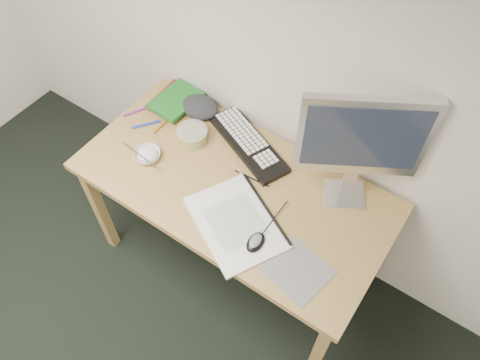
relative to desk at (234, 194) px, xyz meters
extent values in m
plane|color=silver|center=(-0.15, 0.37, 0.63)|extent=(3.60, 0.00, 3.60)
cube|color=#AB8A4E|center=(-0.65, -0.30, -0.31)|extent=(0.05, 0.05, 0.71)
cube|color=#AB8A4E|center=(0.65, -0.30, -0.31)|extent=(0.05, 0.05, 0.71)
cube|color=#AB8A4E|center=(-0.65, 0.30, -0.31)|extent=(0.05, 0.05, 0.71)
cube|color=#AB8A4E|center=(0.65, 0.30, -0.31)|extent=(0.05, 0.05, 0.71)
cube|color=#AB8A4E|center=(0.00, 0.00, 0.06)|extent=(1.40, 0.70, 0.03)
cube|color=slate|center=(0.44, -0.20, 0.08)|extent=(0.27, 0.25, 0.00)
cube|color=white|center=(0.13, -0.16, 0.09)|extent=(0.51, 0.46, 0.01)
cube|color=black|center=(-0.07, 0.22, 0.10)|extent=(0.49, 0.32, 0.03)
cube|color=silver|center=(0.43, 0.23, 0.09)|extent=(0.22, 0.21, 0.01)
cube|color=silver|center=(0.43, 0.23, 0.17)|extent=(0.06, 0.04, 0.16)
cube|color=silver|center=(0.43, 0.23, 0.45)|extent=(0.43, 0.28, 0.39)
cube|color=black|center=(0.43, 0.23, 0.46)|extent=(0.38, 0.23, 0.31)
ellipsoid|color=black|center=(0.25, -0.20, 0.11)|extent=(0.07, 0.10, 0.03)
imported|color=white|center=(-0.41, -0.10, 0.10)|extent=(0.14, 0.14, 0.04)
cylinder|color=silver|center=(-0.42, -0.13, 0.12)|extent=(0.23, 0.04, 0.02)
cylinder|color=#D9D94C|center=(-0.30, 0.10, 0.12)|extent=(0.17, 0.17, 0.07)
cube|color=maroon|center=(-0.54, 0.25, 0.09)|extent=(0.18, 0.24, 0.02)
cube|color=#1B6F23|center=(-0.51, 0.24, 0.12)|extent=(0.19, 0.25, 0.02)
ellipsoid|color=#282A30|center=(-0.39, 0.27, 0.12)|extent=(0.18, 0.16, 0.07)
cylinder|color=pink|center=(0.02, 0.05, 0.09)|extent=(0.17, 0.09, 0.01)
cylinder|color=tan|center=(-0.02, 0.01, 0.09)|extent=(0.18, 0.07, 0.01)
cylinder|color=black|center=(0.05, 0.07, 0.09)|extent=(0.17, 0.02, 0.01)
cylinder|color=#1F34A9|center=(-0.55, 0.05, 0.09)|extent=(0.09, 0.12, 0.01)
cylinder|color=#C16416|center=(-0.48, 0.09, 0.09)|extent=(0.01, 0.13, 0.01)
cylinder|color=#83268E|center=(-0.65, 0.09, 0.09)|extent=(0.07, 0.13, 0.01)
camera|label=1|loc=(0.71, -0.98, 1.75)|focal=35.00mm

